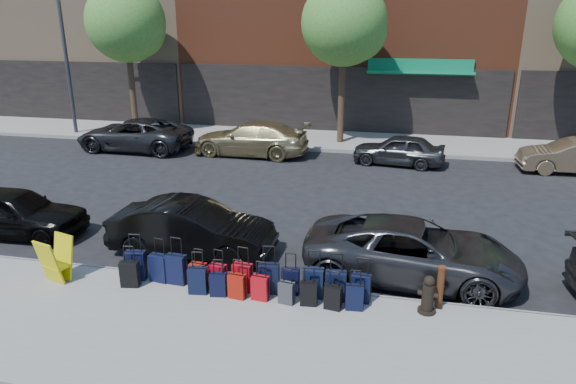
% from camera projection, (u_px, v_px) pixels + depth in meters
% --- Properties ---
extents(ground, '(120.00, 120.00, 0.00)m').
position_uv_depth(ground, '(289.00, 216.00, 15.71)').
color(ground, black).
rests_on(ground, ground).
extents(sidewalk_near, '(60.00, 4.00, 0.15)m').
position_uv_depth(sidewalk_near, '(219.00, 337.00, 9.67)').
color(sidewalk_near, gray).
rests_on(sidewalk_near, ground).
extents(sidewalk_far, '(60.00, 4.00, 0.15)m').
position_uv_depth(sidewalk_far, '(331.00, 140.00, 24.93)').
color(sidewalk_far, gray).
rests_on(sidewalk_far, ground).
extents(curb_near, '(60.00, 0.08, 0.15)m').
position_uv_depth(curb_near, '(248.00, 285.00, 11.54)').
color(curb_near, gray).
rests_on(curb_near, ground).
extents(curb_far, '(60.00, 0.08, 0.15)m').
position_uv_depth(curb_far, '(325.00, 150.00, 23.06)').
color(curb_far, gray).
rests_on(curb_far, ground).
extents(tree_left, '(3.80, 3.80, 7.27)m').
position_uv_depth(tree_left, '(129.00, 24.00, 24.65)').
color(tree_left, black).
rests_on(tree_left, sidewalk_far).
extents(tree_center, '(3.80, 3.80, 7.27)m').
position_uv_depth(tree_center, '(347.00, 25.00, 22.61)').
color(tree_center, black).
rests_on(tree_center, sidewalk_far).
extents(streetlight, '(2.59, 0.18, 8.00)m').
position_uv_depth(streetlight, '(68.00, 41.00, 24.82)').
color(streetlight, '#333338').
rests_on(streetlight, sidewalk_far).
extents(suitcase_front_0, '(0.48, 0.31, 1.07)m').
position_uv_depth(suitcase_front_0, '(136.00, 265.00, 11.57)').
color(suitcase_front_0, black).
rests_on(suitcase_front_0, sidewalk_near).
extents(suitcase_front_1, '(0.45, 0.30, 1.02)m').
position_uv_depth(suitcase_front_1, '(159.00, 268.00, 11.48)').
color(suitcase_front_1, black).
rests_on(suitcase_front_1, sidewalk_near).
extents(suitcase_front_2, '(0.47, 0.28, 1.08)m').
position_uv_depth(suitcase_front_2, '(176.00, 269.00, 11.38)').
color(suitcase_front_2, black).
rests_on(suitcase_front_2, sidewalk_near).
extents(suitcase_front_3, '(0.38, 0.23, 0.87)m').
position_uv_depth(suitcase_front_3, '(199.00, 274.00, 11.29)').
color(suitcase_front_3, '#991509').
rests_on(suitcase_front_3, sidewalk_near).
extents(suitcase_front_4, '(0.40, 0.26, 0.89)m').
position_uv_depth(suitcase_front_4, '(218.00, 276.00, 11.20)').
color(suitcase_front_4, maroon).
rests_on(suitcase_front_4, sidewalk_near).
extents(suitcase_front_5, '(0.44, 0.28, 1.00)m').
position_uv_depth(suitcase_front_5, '(242.00, 277.00, 11.09)').
color(suitcase_front_5, '#9D0A13').
rests_on(suitcase_front_5, sidewalk_near).
extents(suitcase_front_6, '(0.47, 0.30, 1.06)m').
position_uv_depth(suitcase_front_6, '(269.00, 278.00, 11.00)').
color(suitcase_front_6, black).
rests_on(suitcase_front_6, sidewalk_near).
extents(suitcase_front_7, '(0.39, 0.23, 0.93)m').
position_uv_depth(suitcase_front_7, '(290.00, 281.00, 10.97)').
color(suitcase_front_7, black).
rests_on(suitcase_front_7, sidewalk_near).
extents(suitcase_front_8, '(0.44, 0.25, 1.04)m').
position_uv_depth(suitcase_front_8, '(313.00, 282.00, 10.84)').
color(suitcase_front_8, black).
rests_on(suitcase_front_8, sidewalk_near).
extents(suitcase_front_9, '(0.46, 0.28, 1.05)m').
position_uv_depth(suitcase_front_9, '(336.00, 286.00, 10.70)').
color(suitcase_front_9, black).
rests_on(suitcase_front_9, sidewalk_near).
extents(suitcase_front_10, '(0.42, 0.26, 0.97)m').
position_uv_depth(suitcase_front_10, '(361.00, 288.00, 10.66)').
color(suitcase_front_10, black).
rests_on(suitcase_front_10, sidewalk_near).
extents(suitcase_back_0, '(0.43, 0.29, 0.94)m').
position_uv_depth(suitcase_back_0, '(130.00, 274.00, 11.27)').
color(suitcase_back_0, black).
rests_on(suitcase_back_0, sidewalk_near).
extents(suitcase_back_3, '(0.42, 0.27, 0.94)m').
position_uv_depth(suitcase_back_3, '(198.00, 280.00, 10.99)').
color(suitcase_back_3, black).
rests_on(suitcase_back_3, sidewalk_near).
extents(suitcase_back_4, '(0.37, 0.24, 0.82)m').
position_uv_depth(suitcase_back_4, '(218.00, 284.00, 10.90)').
color(suitcase_back_4, black).
rests_on(suitcase_back_4, sidewalk_near).
extents(suitcase_back_5, '(0.38, 0.25, 0.86)m').
position_uv_depth(suitcase_back_5, '(237.00, 286.00, 10.81)').
color(suitcase_back_5, '#991509').
rests_on(suitcase_back_5, sidewalk_near).
extents(suitcase_back_6, '(0.38, 0.25, 0.85)m').
position_uv_depth(suitcase_back_6, '(260.00, 288.00, 10.75)').
color(suitcase_back_6, '#AD0B13').
rests_on(suitcase_back_6, sidewalk_near).
extents(suitcase_back_7, '(0.35, 0.24, 0.77)m').
position_uv_depth(suitcase_back_7, '(287.00, 293.00, 10.61)').
color(suitcase_back_7, '#323237').
rests_on(suitcase_back_7, sidewalk_near).
extents(suitcase_back_8, '(0.36, 0.23, 0.82)m').
position_uv_depth(suitcase_back_8, '(309.00, 293.00, 10.55)').
color(suitcase_back_8, black).
rests_on(suitcase_back_8, sidewalk_near).
extents(suitcase_back_9, '(0.37, 0.25, 0.82)m').
position_uv_depth(suitcase_back_9, '(333.00, 297.00, 10.40)').
color(suitcase_back_9, black).
rests_on(suitcase_back_9, sidewalk_near).
extents(suitcase_back_10, '(0.37, 0.23, 0.85)m').
position_uv_depth(suitcase_back_10, '(355.00, 297.00, 10.38)').
color(suitcase_back_10, black).
rests_on(suitcase_back_10, sidewalk_near).
extents(fire_hydrant, '(0.42, 0.36, 0.81)m').
position_uv_depth(fire_hydrant, '(428.00, 296.00, 10.24)').
color(fire_hydrant, black).
rests_on(fire_hydrant, sidewalk_near).
extents(bollard, '(0.17, 0.17, 0.91)m').
position_uv_depth(bollard, '(440.00, 287.00, 10.39)').
color(bollard, '#38190C').
rests_on(bollard, sidewalk_near).
extents(display_rack, '(0.73, 0.77, 1.03)m').
position_uv_depth(display_rack, '(56.00, 260.00, 11.44)').
color(display_rack, '#D5C70B').
rests_on(display_rack, sidewalk_near).
extents(car_near_0, '(4.03, 1.75, 1.35)m').
position_uv_depth(car_near_0, '(14.00, 212.00, 14.18)').
color(car_near_0, black).
rests_on(car_near_0, ground).
extents(car_near_1, '(4.23, 1.55, 1.38)m').
position_uv_depth(car_near_1, '(192.00, 229.00, 13.02)').
color(car_near_1, black).
rests_on(car_near_1, ground).
extents(car_near_2, '(5.07, 2.58, 1.37)m').
position_uv_depth(car_near_2, '(413.00, 251.00, 11.81)').
color(car_near_2, '#353538').
rests_on(car_near_2, ground).
extents(car_far_0, '(5.23, 2.52, 1.44)m').
position_uv_depth(car_far_0, '(134.00, 134.00, 23.22)').
color(car_far_0, '#2E2E30').
rests_on(car_far_0, ground).
extents(car_far_1, '(5.13, 2.26, 1.46)m').
position_uv_depth(car_far_1, '(251.00, 139.00, 22.40)').
color(car_far_1, tan).
rests_on(car_far_1, ground).
extents(car_far_2, '(3.85, 1.96, 1.26)m').
position_uv_depth(car_far_2, '(399.00, 150.00, 20.96)').
color(car_far_2, '#37373A').
rests_on(car_far_2, ground).
extents(car_far_3, '(4.08, 1.53, 1.33)m').
position_uv_depth(car_far_3, '(574.00, 156.00, 19.84)').
color(car_far_3, '#907958').
rests_on(car_far_3, ground).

